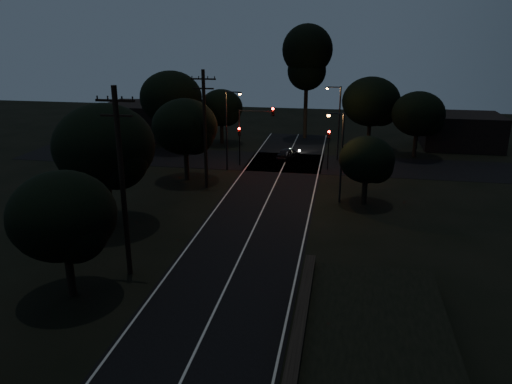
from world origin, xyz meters
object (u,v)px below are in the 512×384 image
(utility_pole_mid, at_px, (122,181))
(signal_right, at_px, (329,142))
(signal_mast, at_px, (255,125))
(tall_pine, at_px, (307,57))
(signal_left, at_px, (239,139))
(streetlight_a, at_px, (228,125))
(streetlight_b, at_px, (337,118))
(utility_pole_far, at_px, (205,128))
(car, at_px, (288,153))
(streetlight_c, at_px, (340,151))

(utility_pole_mid, height_order, signal_right, utility_pole_mid)
(signal_mast, bearing_deg, tall_pine, 75.38)
(signal_left, height_order, streetlight_a, streetlight_a)
(tall_pine, distance_m, streetlight_b, 13.13)
(signal_left, relative_size, streetlight_b, 0.51)
(utility_pole_mid, distance_m, signal_right, 27.30)
(utility_pole_far, height_order, tall_pine, tall_pine)
(signal_mast, xyz_separation_m, streetlight_b, (8.22, 4.01, 0.30))
(tall_pine, xyz_separation_m, signal_mast, (-3.91, -15.01, -6.02))
(car, bearing_deg, streetlight_a, 65.13)
(utility_pole_mid, height_order, streetlight_c, utility_pole_mid)
(tall_pine, relative_size, car, 3.98)
(signal_right, relative_size, streetlight_a, 0.51)
(streetlight_c, bearing_deg, streetlight_b, 92.14)
(utility_pole_mid, relative_size, streetlight_c, 1.47)
(utility_pole_mid, bearing_deg, signal_mast, 82.96)
(signal_right, xyz_separation_m, streetlight_a, (-9.91, -1.99, 1.80))
(signal_mast, distance_m, streetlight_b, 9.15)
(tall_pine, height_order, signal_right, tall_pine)
(tall_pine, height_order, signal_mast, tall_pine)
(streetlight_a, bearing_deg, signal_right, 11.34)
(tall_pine, xyz_separation_m, signal_right, (3.60, -15.01, -7.53))
(utility_pole_far, distance_m, streetlight_c, 12.05)
(signal_right, bearing_deg, signal_mast, 179.97)
(signal_left, height_order, signal_right, same)
(signal_right, bearing_deg, tall_pine, 103.49)
(streetlight_c, bearing_deg, signal_left, 136.24)
(signal_right, relative_size, streetlight_c, 0.55)
(utility_pole_mid, height_order, tall_pine, tall_pine)
(streetlight_b, xyz_separation_m, car, (-5.21, -0.36, -4.02))
(signal_right, relative_size, streetlight_b, 0.51)
(utility_pole_mid, xyz_separation_m, signal_mast, (3.09, 24.99, -1.40))
(signal_left, xyz_separation_m, car, (4.70, 3.65, -2.22))
(streetlight_a, bearing_deg, signal_left, 70.41)
(utility_pole_mid, xyz_separation_m, streetlight_b, (11.31, 29.00, -1.10))
(signal_left, relative_size, car, 1.13)
(utility_pole_mid, bearing_deg, streetlight_c, 51.74)
(signal_mast, bearing_deg, streetlight_b, 25.99)
(tall_pine, xyz_separation_m, streetlight_a, (-6.31, -17.00, -5.73))
(streetlight_b, height_order, car, streetlight_b)
(streetlight_b, relative_size, streetlight_c, 1.07)
(tall_pine, distance_m, signal_left, 17.70)
(tall_pine, distance_m, streetlight_a, 19.02)
(tall_pine, distance_m, signal_mast, 16.64)
(signal_left, height_order, car, signal_left)
(streetlight_c, xyz_separation_m, car, (-5.73, 13.64, -3.73))
(signal_mast, height_order, streetlight_c, streetlight_c)
(streetlight_b, bearing_deg, signal_mast, -154.01)
(streetlight_a, height_order, streetlight_b, same)
(utility_pole_far, distance_m, streetlight_a, 6.10)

